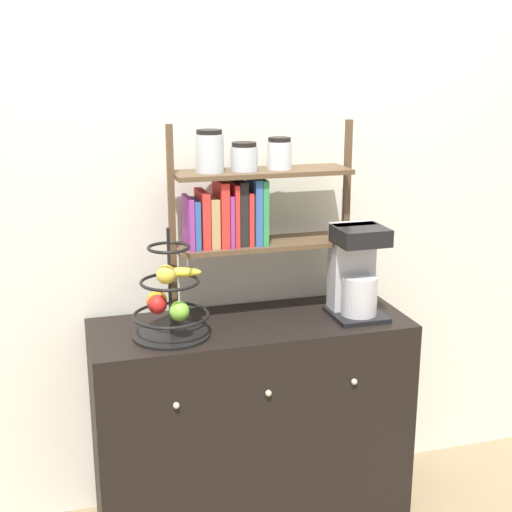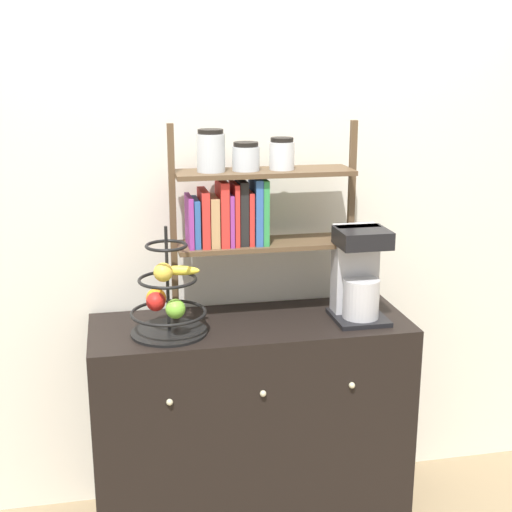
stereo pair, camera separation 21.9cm
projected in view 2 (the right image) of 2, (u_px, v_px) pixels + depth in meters
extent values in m
cube|color=silver|center=(238.00, 198.00, 2.89)|extent=(7.00, 0.05, 2.60)
cube|color=black|center=(251.00, 423.00, 2.87)|extent=(1.23, 0.45, 0.86)
sphere|color=#B2AD8C|center=(170.00, 402.00, 2.52)|extent=(0.02, 0.02, 0.02)
sphere|color=#B2AD8C|center=(263.00, 394.00, 2.58)|extent=(0.02, 0.02, 0.02)
sphere|color=#B2AD8C|center=(352.00, 385.00, 2.65)|extent=(0.02, 0.02, 0.02)
cube|color=black|center=(358.00, 317.00, 2.78)|extent=(0.20, 0.22, 0.02)
cube|color=#B7B7BC|center=(355.00, 268.00, 2.79)|extent=(0.17, 0.09, 0.35)
cylinder|color=#B7B7BC|center=(361.00, 298.00, 2.74)|extent=(0.14, 0.14, 0.15)
cube|color=black|center=(363.00, 238.00, 2.69)|extent=(0.19, 0.18, 0.07)
cylinder|color=black|center=(169.00, 332.00, 2.64)|extent=(0.28, 0.28, 0.01)
cylinder|color=black|center=(167.00, 280.00, 2.59)|extent=(0.01, 0.01, 0.40)
torus|color=black|center=(169.00, 313.00, 2.62)|extent=(0.28, 0.28, 0.01)
torus|color=black|center=(167.00, 280.00, 2.59)|extent=(0.22, 0.22, 0.01)
torus|color=black|center=(166.00, 246.00, 2.55)|extent=(0.15, 0.15, 0.01)
sphere|color=red|center=(156.00, 302.00, 2.63)|extent=(0.07, 0.07, 0.07)
sphere|color=#6BAD33|center=(175.00, 309.00, 2.55)|extent=(0.07, 0.07, 0.07)
sphere|color=orange|center=(156.00, 298.00, 2.66)|extent=(0.08, 0.08, 0.08)
ellipsoid|color=yellow|center=(179.00, 270.00, 2.62)|extent=(0.15, 0.07, 0.04)
sphere|color=gold|center=(163.00, 272.00, 2.55)|extent=(0.07, 0.07, 0.07)
cube|color=brown|center=(173.00, 225.00, 2.68)|extent=(0.02, 0.02, 0.76)
cube|color=brown|center=(351.00, 217.00, 2.82)|extent=(0.02, 0.02, 0.76)
cube|color=brown|center=(264.00, 244.00, 2.77)|extent=(0.68, 0.20, 0.02)
cube|color=brown|center=(264.00, 172.00, 2.70)|extent=(0.68, 0.20, 0.02)
cube|color=#8C338C|center=(189.00, 221.00, 2.69)|extent=(0.02, 0.16, 0.19)
cube|color=#2D599E|center=(196.00, 222.00, 2.69)|extent=(0.02, 0.14, 0.18)
cube|color=red|center=(204.00, 218.00, 2.70)|extent=(0.03, 0.16, 0.21)
cube|color=tan|center=(213.00, 221.00, 2.71)|extent=(0.03, 0.15, 0.19)
cube|color=red|center=(222.00, 212.00, 2.71)|extent=(0.03, 0.16, 0.25)
cube|color=#8C338C|center=(229.00, 219.00, 2.72)|extent=(0.02, 0.16, 0.20)
cube|color=red|center=(234.00, 213.00, 2.72)|extent=(0.02, 0.16, 0.24)
cube|color=black|center=(242.00, 212.00, 2.72)|extent=(0.03, 0.14, 0.24)
cube|color=red|center=(249.00, 217.00, 2.73)|extent=(0.02, 0.14, 0.20)
cube|color=#2D599E|center=(256.00, 210.00, 2.73)|extent=(0.03, 0.16, 0.25)
cube|color=#2D8C47|center=(262.00, 210.00, 2.74)|extent=(0.02, 0.16, 0.25)
cylinder|color=silver|center=(211.00, 153.00, 2.64)|extent=(0.11, 0.11, 0.14)
cylinder|color=black|center=(210.00, 131.00, 2.62)|extent=(0.10, 0.10, 0.02)
cylinder|color=silver|center=(247.00, 158.00, 2.67)|extent=(0.10, 0.10, 0.09)
cylinder|color=black|center=(247.00, 144.00, 2.66)|extent=(0.09, 0.09, 0.02)
cylinder|color=silver|center=(282.00, 156.00, 2.69)|extent=(0.10, 0.10, 0.10)
cylinder|color=black|center=(282.00, 140.00, 2.68)|extent=(0.09, 0.09, 0.02)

